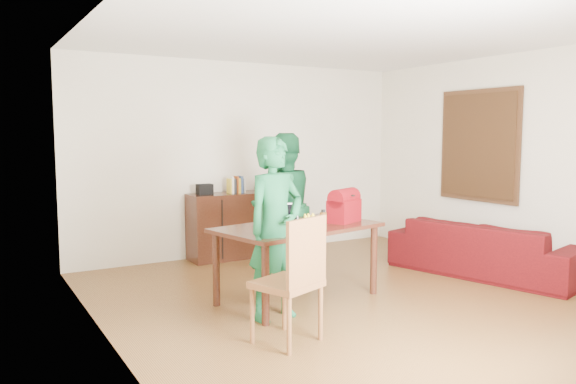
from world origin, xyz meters
TOP-DOWN VIEW (x-y plane):
  - room at (0.01, 0.13)m, footprint 5.20×5.70m
  - table at (-0.54, 0.39)m, footprint 1.80×1.24m
  - chair at (-1.23, -0.59)m, footprint 0.61×0.59m
  - person_near at (-1.02, -0.00)m, footprint 0.68×0.51m
  - person_far at (-0.25, 1.21)m, footprint 0.94×0.79m
  - laptop at (-0.72, 0.30)m, footprint 0.37×0.29m
  - bananas at (-0.60, 0.07)m, footprint 0.20×0.16m
  - bottle at (-0.47, 0.02)m, footprint 0.09×0.09m
  - red_bag at (0.00, 0.33)m, footprint 0.43×0.36m
  - sofa at (1.95, 0.12)m, footprint 1.41×2.38m

SIDE VIEW (x-z plane):
  - chair at x=-1.23m, z-range -0.22..0.83m
  - sofa at x=1.95m, z-range 0.00..0.65m
  - table at x=-0.54m, z-range 0.29..1.07m
  - bananas at x=-0.60m, z-range 0.78..0.84m
  - laptop at x=-0.72m, z-range 0.70..0.94m
  - person_near at x=-1.02m, z-range 0.00..1.68m
  - person_far at x=-0.25m, z-range 0.00..1.72m
  - bottle at x=-0.47m, z-range 0.78..0.98m
  - red_bag at x=0.00m, z-range 0.78..1.05m
  - room at x=0.01m, z-range -0.14..2.76m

